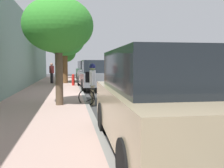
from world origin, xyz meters
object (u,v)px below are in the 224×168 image
object	(u,v)px
fire_hydrant	(73,80)
street_tree_far_end	(58,26)
street_tree_mid_block	(64,40)
street_tree_near_cyclist	(66,52)
parked_suv_tan_mid	(157,100)
cyclist_with_backpack	(92,80)
parked_suv_green_nearest	(88,71)
pedestrian_on_phone	(52,72)
parked_pickup_grey_second	(95,76)
bicycle_at_curb	(99,97)

from	to	relation	value
fire_hydrant	street_tree_far_end	bearing A→B (deg)	85.73
street_tree_mid_block	fire_hydrant	distance (m)	3.97
street_tree_near_cyclist	parked_suv_tan_mid	bearing A→B (deg)	95.00
parked_suv_tan_mid	street_tree_far_end	bearing A→B (deg)	-68.51
parked_suv_tan_mid	street_tree_far_end	size ratio (longest dim) A/B	1.15
cyclist_with_backpack	parked_suv_green_nearest	bearing A→B (deg)	-93.42
parked_suv_green_nearest	street_tree_mid_block	world-z (taller)	street_tree_mid_block
parked_suv_tan_mid	pedestrian_on_phone	bearing A→B (deg)	-79.11
street_tree_mid_block	fire_hydrant	xyz separation A→B (m)	(-0.64, 2.39, -3.10)
parked_pickup_grey_second	street_tree_near_cyclist	bearing A→B (deg)	-79.89
parked_pickup_grey_second	parked_suv_tan_mid	size ratio (longest dim) A/B	1.13
street_tree_near_cyclist	street_tree_mid_block	xyz separation A→B (m)	(0.00, 7.24, 0.63)
street_tree_mid_block	parked_pickup_grey_second	bearing A→B (deg)	115.77
bicycle_at_curb	street_tree_near_cyclist	world-z (taller)	street_tree_near_cyclist
street_tree_near_cyclist	street_tree_far_end	xyz separation A→B (m)	(-0.00, 18.25, 0.14)
parked_pickup_grey_second	fire_hydrant	world-z (taller)	parked_pickup_grey_second
parked_suv_green_nearest	street_tree_far_end	world-z (taller)	street_tree_far_end
parked_suv_green_nearest	street_tree_mid_block	xyz separation A→B (m)	(2.14, 3.33, 2.63)
parked_suv_tan_mid	parked_suv_green_nearest	bearing A→B (deg)	-90.25
parked_suv_green_nearest	bicycle_at_curb	distance (m)	14.32
parked_pickup_grey_second	street_tree_near_cyclist	size ratio (longest dim) A/B	1.32
bicycle_at_curb	street_tree_mid_block	world-z (taller)	street_tree_mid_block
cyclist_with_backpack	fire_hydrant	xyz separation A→B (m)	(0.67, -8.12, -0.52)
parked_suv_green_nearest	street_tree_near_cyclist	distance (m)	4.89
street_tree_mid_block	street_tree_far_end	distance (m)	11.02
parked_suv_green_nearest	fire_hydrant	distance (m)	5.93
parked_suv_tan_mid	bicycle_at_curb	size ratio (longest dim) A/B	2.92
parked_suv_green_nearest	parked_suv_tan_mid	distance (m)	19.56
parked_pickup_grey_second	fire_hydrant	xyz separation A→B (m)	(1.40, -1.85, -0.35)
parked_suv_tan_mid	pedestrian_on_phone	size ratio (longest dim) A/B	2.85
street_tree_near_cyclist	pedestrian_on_phone	size ratio (longest dim) A/B	2.45
street_tree_near_cyclist	pedestrian_on_phone	xyz separation A→B (m)	(1.06, 7.27, -1.96)
cyclist_with_backpack	fire_hydrant	distance (m)	8.17
bicycle_at_curb	cyclist_with_backpack	xyz separation A→B (m)	(0.22, -0.45, 0.69)
pedestrian_on_phone	fire_hydrant	world-z (taller)	pedestrian_on_phone
parked_pickup_grey_second	fire_hydrant	size ratio (longest dim) A/B	6.40
parked_pickup_grey_second	street_tree_near_cyclist	distance (m)	11.86
street_tree_mid_block	bicycle_at_curb	bearing A→B (deg)	97.99
parked_suv_tan_mid	street_tree_mid_block	xyz separation A→B (m)	(2.06, -16.23, 2.63)
parked_suv_green_nearest	street_tree_far_end	distance (m)	14.65
pedestrian_on_phone	fire_hydrant	bearing A→B (deg)	125.80
parked_pickup_grey_second	street_tree_mid_block	world-z (taller)	street_tree_mid_block
pedestrian_on_phone	street_tree_far_end	bearing A→B (deg)	95.53
parked_suv_green_nearest	street_tree_mid_block	distance (m)	4.75
parked_suv_tan_mid	fire_hydrant	xyz separation A→B (m)	(1.41, -13.84, -0.48)
street_tree_far_end	street_tree_near_cyclist	bearing A→B (deg)	-90.00
bicycle_at_curb	street_tree_near_cyclist	size ratio (longest dim) A/B	0.40
cyclist_with_backpack	street_tree_far_end	xyz separation A→B (m)	(1.31, 0.50, 2.09)
street_tree_mid_block	pedestrian_on_phone	bearing A→B (deg)	1.30
parked_suv_tan_mid	fire_hydrant	world-z (taller)	parked_suv_tan_mid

